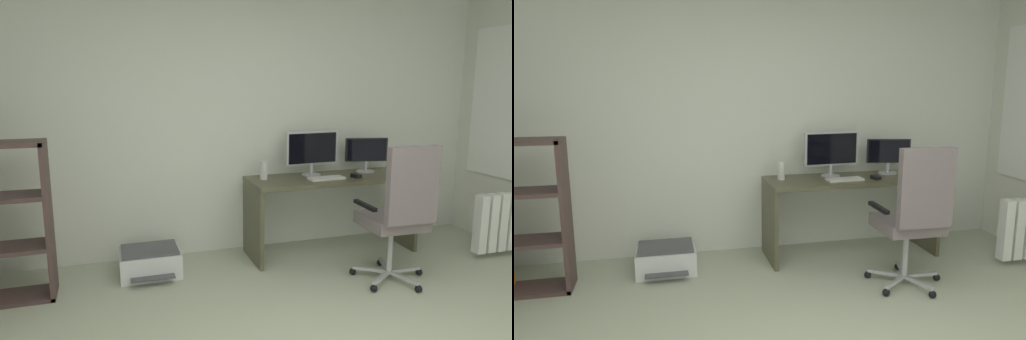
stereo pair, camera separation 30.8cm
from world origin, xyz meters
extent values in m
cube|color=silver|center=(0.00, 2.72, 1.30)|extent=(5.36, 0.10, 2.59)
cube|color=#4F4D36|center=(0.93, 2.30, 0.73)|extent=(1.62, 0.57, 0.04)
cube|color=#4F4D36|center=(0.13, 2.30, 0.36)|extent=(0.04, 0.55, 0.72)
cube|color=#4F4D36|center=(1.72, 2.30, 0.36)|extent=(0.04, 0.55, 0.72)
cylinder|color=#B2B5B7|center=(0.76, 2.42, 0.76)|extent=(0.18, 0.18, 0.01)
cylinder|color=#B2B5B7|center=(0.76, 2.42, 0.82)|extent=(0.03, 0.03, 0.11)
cube|color=#B7BABC|center=(0.76, 2.42, 1.02)|extent=(0.54, 0.07, 0.31)
cube|color=black|center=(0.77, 2.40, 1.02)|extent=(0.50, 0.04, 0.29)
cylinder|color=#B2B5B7|center=(1.36, 2.42, 0.76)|extent=(0.18, 0.18, 0.01)
cylinder|color=#B2B5B7|center=(1.36, 2.42, 0.82)|extent=(0.03, 0.03, 0.11)
cube|color=black|center=(1.36, 2.42, 0.98)|extent=(0.42, 0.12, 0.23)
cube|color=black|center=(1.36, 2.40, 0.98)|extent=(0.39, 0.09, 0.21)
cube|color=silver|center=(0.82, 2.20, 0.76)|extent=(0.35, 0.15, 0.02)
cube|color=black|center=(1.12, 2.18, 0.77)|extent=(0.08, 0.11, 0.03)
cylinder|color=silver|center=(0.26, 2.37, 0.84)|extent=(0.07, 0.07, 0.17)
cube|color=#B7BABC|center=(1.25, 1.53, 0.07)|extent=(0.30, 0.04, 0.02)
sphere|color=black|center=(1.40, 1.53, 0.03)|extent=(0.06, 0.06, 0.06)
cube|color=#B7BABC|center=(1.15, 1.68, 0.07)|extent=(0.13, 0.29, 0.02)
sphere|color=black|center=(1.19, 1.82, 0.03)|extent=(0.06, 0.06, 0.06)
cube|color=#B7BABC|center=(0.98, 1.62, 0.07)|extent=(0.26, 0.21, 0.02)
sphere|color=black|center=(0.86, 1.71, 0.03)|extent=(0.06, 0.06, 0.06)
cube|color=#B7BABC|center=(0.97, 1.45, 0.07)|extent=(0.26, 0.20, 0.02)
sphere|color=black|center=(0.85, 1.36, 0.03)|extent=(0.06, 0.06, 0.06)
cube|color=#B7BABC|center=(1.14, 1.39, 0.07)|extent=(0.12, 0.30, 0.02)
sphere|color=black|center=(1.19, 1.25, 0.03)|extent=(0.06, 0.06, 0.06)
cylinder|color=#B7BABC|center=(1.10, 1.53, 0.27)|extent=(0.04, 0.04, 0.40)
cube|color=slate|center=(1.10, 1.53, 0.52)|extent=(0.47, 0.45, 0.10)
cube|color=slate|center=(1.09, 1.28, 0.87)|extent=(0.43, 0.08, 0.61)
cube|color=black|center=(0.84, 1.54, 0.67)|extent=(0.04, 0.31, 0.03)
cube|color=black|center=(1.35, 1.53, 0.67)|extent=(0.04, 0.31, 0.03)
cube|color=#493432|center=(-1.57, 2.09, 0.61)|extent=(0.03, 0.31, 1.22)
cube|color=#493432|center=(-1.98, 2.09, 0.02)|extent=(0.85, 0.31, 0.03)
cube|color=silver|center=(-0.81, 2.25, 0.11)|extent=(0.51, 0.39, 0.21)
cube|color=#4C4C51|center=(-0.81, 2.25, 0.23)|extent=(0.47, 0.36, 0.02)
cube|color=#4C4C51|center=(-0.81, 2.02, 0.06)|extent=(0.36, 0.10, 0.01)
cube|color=white|center=(2.17, 1.70, 0.34)|extent=(0.09, 0.10, 0.56)
cube|color=white|center=(2.29, 1.70, 0.34)|extent=(0.09, 0.10, 0.56)
camera|label=1|loc=(-1.10, -1.70, 1.66)|focal=33.10mm
camera|label=2|loc=(-0.81, -1.78, 1.66)|focal=33.10mm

